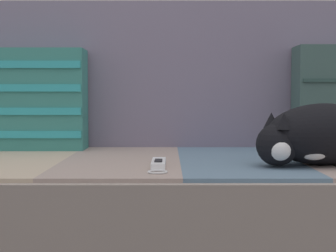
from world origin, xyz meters
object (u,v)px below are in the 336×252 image
(throw_pillow_striped, at_px, (23,99))
(sleeping_cat, at_px, (321,136))
(couch, at_px, (180,222))
(game_remote_near, at_px, (160,164))

(throw_pillow_striped, relative_size, sleeping_cat, 1.13)
(throw_pillow_striped, xyz_separation_m, sleeping_cat, (0.92, -0.41, -0.10))
(throw_pillow_striped, bearing_deg, sleeping_cat, -23.95)
(couch, relative_size, sleeping_cat, 5.46)
(throw_pillow_striped, height_order, game_remote_near, throw_pillow_striped)
(couch, distance_m, sleeping_cat, 0.50)
(throw_pillow_striped, distance_m, sleeping_cat, 1.02)
(couch, relative_size, throw_pillow_striped, 4.85)
(throw_pillow_striped, xyz_separation_m, game_remote_near, (0.49, -0.47, -0.17))
(sleeping_cat, relative_size, game_remote_near, 1.97)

